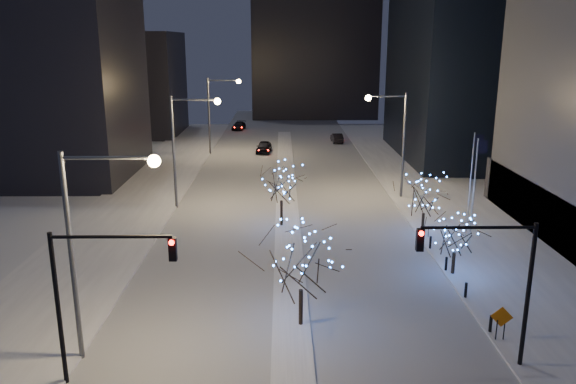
{
  "coord_description": "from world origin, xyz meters",
  "views": [
    {
      "loc": [
        -0.49,
        -21.83,
        14.55
      ],
      "look_at": [
        -0.06,
        13.7,
        5.0
      ],
      "focal_mm": 35.0,
      "sensor_mm": 36.0,
      "label": 1
    }
  ],
  "objects_px": {
    "street_lamp_w_far": "(217,105)",
    "street_lamp_east": "(395,131)",
    "holiday_tree_plaza_near": "(456,234)",
    "holiday_tree_plaza_far": "(425,196)",
    "car_near": "(264,147)",
    "construction_sign": "(501,320)",
    "holiday_tree_median_near": "(301,258)",
    "traffic_signal_west": "(93,283)",
    "street_lamp_w_mid": "(185,136)",
    "car_mid": "(337,138)",
    "traffic_signal_east": "(496,271)",
    "street_lamp_w_near": "(92,228)",
    "car_far": "(239,126)",
    "holiday_tree_median_far": "(281,184)"
  },
  "relations": [
    {
      "from": "holiday_tree_plaza_near",
      "to": "construction_sign",
      "type": "relative_size",
      "value": 2.35
    },
    {
      "from": "car_far",
      "to": "holiday_tree_plaza_far",
      "type": "xyz_separation_m",
      "value": [
        18.22,
        -53.89,
        2.44
      ]
    },
    {
      "from": "street_lamp_w_near",
      "to": "street_lamp_east",
      "type": "xyz_separation_m",
      "value": [
        19.02,
        28.0,
        -0.05
      ]
    },
    {
      "from": "car_near",
      "to": "street_lamp_w_near",
      "type": "bearing_deg",
      "value": -91.0
    },
    {
      "from": "car_near",
      "to": "car_far",
      "type": "distance_m",
      "value": 20.99
    },
    {
      "from": "traffic_signal_west",
      "to": "holiday_tree_median_near",
      "type": "xyz_separation_m",
      "value": [
        8.94,
        4.92,
        -0.87
      ]
    },
    {
      "from": "street_lamp_w_near",
      "to": "car_near",
      "type": "height_order",
      "value": "street_lamp_w_near"
    },
    {
      "from": "street_lamp_w_far",
      "to": "traffic_signal_east",
      "type": "xyz_separation_m",
      "value": [
        17.88,
        -51.0,
        -1.74
      ]
    },
    {
      "from": "street_lamp_east",
      "to": "car_far",
      "type": "height_order",
      "value": "street_lamp_east"
    },
    {
      "from": "street_lamp_w_far",
      "to": "holiday_tree_median_far",
      "type": "bearing_deg",
      "value": -74.55
    },
    {
      "from": "car_mid",
      "to": "holiday_tree_plaza_near",
      "type": "height_order",
      "value": "holiday_tree_plaza_near"
    },
    {
      "from": "street_lamp_w_mid",
      "to": "car_far",
      "type": "distance_m",
      "value": 46.79
    },
    {
      "from": "street_lamp_w_near",
      "to": "holiday_tree_plaza_far",
      "type": "bearing_deg",
      "value": 42.03
    },
    {
      "from": "car_far",
      "to": "construction_sign",
      "type": "relative_size",
      "value": 2.52
    },
    {
      "from": "holiday_tree_median_near",
      "to": "holiday_tree_plaza_near",
      "type": "xyz_separation_m",
      "value": [
        10.0,
        6.59,
        -1.07
      ]
    },
    {
      "from": "holiday_tree_median_near",
      "to": "holiday_tree_plaza_near",
      "type": "distance_m",
      "value": 12.02
    },
    {
      "from": "street_lamp_w_far",
      "to": "street_lamp_east",
      "type": "height_order",
      "value": "same"
    },
    {
      "from": "street_lamp_w_far",
      "to": "holiday_tree_median_far",
      "type": "height_order",
      "value": "street_lamp_w_far"
    },
    {
      "from": "street_lamp_w_mid",
      "to": "car_near",
      "type": "bearing_deg",
      "value": 76.84
    },
    {
      "from": "holiday_tree_plaza_near",
      "to": "holiday_tree_plaza_far",
      "type": "height_order",
      "value": "holiday_tree_plaza_far"
    },
    {
      "from": "traffic_signal_east",
      "to": "car_near",
      "type": "distance_m",
      "value": 53.46
    },
    {
      "from": "traffic_signal_east",
      "to": "street_lamp_w_mid",
      "type": "bearing_deg",
      "value": 124.51
    },
    {
      "from": "traffic_signal_east",
      "to": "construction_sign",
      "type": "relative_size",
      "value": 3.91
    },
    {
      "from": "street_lamp_w_mid",
      "to": "street_lamp_w_far",
      "type": "distance_m",
      "value": 25.0
    },
    {
      "from": "car_far",
      "to": "holiday_tree_plaza_far",
      "type": "relative_size",
      "value": 0.97
    },
    {
      "from": "street_lamp_w_near",
      "to": "holiday_tree_plaza_near",
      "type": "height_order",
      "value": "street_lamp_w_near"
    },
    {
      "from": "holiday_tree_median_near",
      "to": "construction_sign",
      "type": "relative_size",
      "value": 3.55
    },
    {
      "from": "car_mid",
      "to": "traffic_signal_west",
      "type": "bearing_deg",
      "value": 71.74
    },
    {
      "from": "holiday_tree_median_far",
      "to": "street_lamp_w_far",
      "type": "bearing_deg",
      "value": 105.45
    },
    {
      "from": "traffic_signal_west",
      "to": "holiday_tree_median_far",
      "type": "height_order",
      "value": "traffic_signal_west"
    },
    {
      "from": "street_lamp_east",
      "to": "construction_sign",
      "type": "xyz_separation_m",
      "value": [
        0.3,
        -26.8,
        -5.22
      ]
    },
    {
      "from": "holiday_tree_median_far",
      "to": "holiday_tree_plaza_near",
      "type": "relative_size",
      "value": 1.21
    },
    {
      "from": "holiday_tree_plaza_far",
      "to": "street_lamp_w_near",
      "type": "bearing_deg",
      "value": -137.97
    },
    {
      "from": "car_near",
      "to": "car_mid",
      "type": "bearing_deg",
      "value": 41.94
    },
    {
      "from": "street_lamp_east",
      "to": "car_far",
      "type": "xyz_separation_m",
      "value": [
        -17.8,
        43.41,
        -5.8
      ]
    },
    {
      "from": "street_lamp_w_mid",
      "to": "traffic_signal_east",
      "type": "xyz_separation_m",
      "value": [
        17.88,
        -26.0,
        -1.74
      ]
    },
    {
      "from": "street_lamp_w_mid",
      "to": "street_lamp_east",
      "type": "bearing_deg",
      "value": 8.96
    },
    {
      "from": "street_lamp_east",
      "to": "car_far",
      "type": "relative_size",
      "value": 2.22
    },
    {
      "from": "street_lamp_east",
      "to": "holiday_tree_median_far",
      "type": "xyz_separation_m",
      "value": [
        -10.58,
        -8.54,
        -2.88
      ]
    },
    {
      "from": "car_near",
      "to": "construction_sign",
      "type": "relative_size",
      "value": 2.51
    },
    {
      "from": "holiday_tree_median_near",
      "to": "holiday_tree_median_far",
      "type": "relative_size",
      "value": 1.25
    },
    {
      "from": "holiday_tree_median_near",
      "to": "holiday_tree_plaza_near",
      "type": "relative_size",
      "value": 1.51
    },
    {
      "from": "street_lamp_w_near",
      "to": "traffic_signal_west",
      "type": "relative_size",
      "value": 1.43
    },
    {
      "from": "holiday_tree_plaza_far",
      "to": "car_near",
      "type": "bearing_deg",
      "value": 111.76
    },
    {
      "from": "traffic_signal_west",
      "to": "holiday_tree_plaza_far",
      "type": "bearing_deg",
      "value": 45.87
    },
    {
      "from": "holiday_tree_plaza_near",
      "to": "construction_sign",
      "type": "height_order",
      "value": "holiday_tree_plaza_near"
    },
    {
      "from": "traffic_signal_east",
      "to": "holiday_tree_plaza_far",
      "type": "xyz_separation_m",
      "value": [
        1.56,
        18.52,
        -1.67
      ]
    },
    {
      "from": "holiday_tree_median_near",
      "to": "car_near",
      "type": "bearing_deg",
      "value": 94.0
    },
    {
      "from": "holiday_tree_median_far",
      "to": "street_lamp_east",
      "type": "bearing_deg",
      "value": 38.9
    },
    {
      "from": "car_far",
      "to": "holiday_tree_median_near",
      "type": "xyz_separation_m",
      "value": [
        8.22,
        -68.49,
        3.24
      ]
    }
  ]
}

